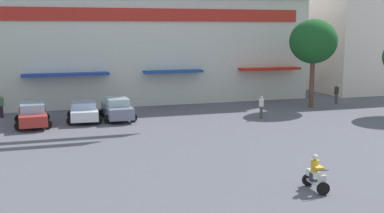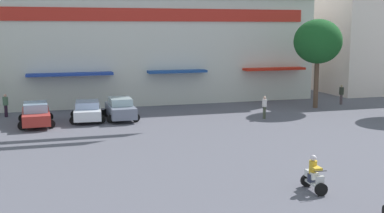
{
  "view_description": "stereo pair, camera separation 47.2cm",
  "coord_description": "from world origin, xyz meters",
  "px_view_note": "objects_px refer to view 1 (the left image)",
  "views": [
    {
      "loc": [
        -6.54,
        -9.51,
        6.56
      ],
      "look_at": [
        0.63,
        13.12,
        2.67
      ],
      "focal_mm": 45.04,
      "sensor_mm": 36.0,
      "label": 1
    },
    {
      "loc": [
        -6.09,
        -9.65,
        6.56
      ],
      "look_at": [
        0.63,
        13.12,
        2.67
      ],
      "focal_mm": 45.04,
      "sensor_mm": 36.0,
      "label": 2
    }
  ],
  "objects_px": {
    "parked_car_1": "(84,111)",
    "pedestrian_2": "(1,105)",
    "scooter_rider_4": "(316,176)",
    "pedestrian_1": "(336,93)",
    "plaza_tree_3": "(313,42)",
    "parked_car_2": "(117,109)",
    "parked_car_0": "(32,115)",
    "pedestrian_0": "(261,106)"
  },
  "relations": [
    {
      "from": "parked_car_1",
      "to": "pedestrian_1",
      "type": "xyz_separation_m",
      "value": [
        21.65,
        1.4,
        0.24
      ]
    },
    {
      "from": "parked_car_1",
      "to": "pedestrian_2",
      "type": "xyz_separation_m",
      "value": [
        -5.7,
        3.26,
        0.25
      ]
    },
    {
      "from": "parked_car_0",
      "to": "parked_car_1",
      "type": "height_order",
      "value": "parked_car_0"
    },
    {
      "from": "scooter_rider_4",
      "to": "pedestrian_1",
      "type": "relative_size",
      "value": 0.86
    },
    {
      "from": "parked_car_1",
      "to": "pedestrian_1",
      "type": "bearing_deg",
      "value": 3.69
    },
    {
      "from": "scooter_rider_4",
      "to": "parked_car_1",
      "type": "bearing_deg",
      "value": 113.21
    },
    {
      "from": "parked_car_0",
      "to": "pedestrian_1",
      "type": "distance_m",
      "value": 25.21
    },
    {
      "from": "parked_car_1",
      "to": "pedestrian_2",
      "type": "relative_size",
      "value": 2.34
    },
    {
      "from": "plaza_tree_3",
      "to": "parked_car_2",
      "type": "relative_size",
      "value": 1.76
    },
    {
      "from": "parked_car_2",
      "to": "pedestrian_0",
      "type": "distance_m",
      "value": 10.47
    },
    {
      "from": "pedestrian_0",
      "to": "plaza_tree_3",
      "type": "bearing_deg",
      "value": 27.92
    },
    {
      "from": "pedestrian_2",
      "to": "scooter_rider_4",
      "type": "bearing_deg",
      "value": -57.68
    },
    {
      "from": "pedestrian_2",
      "to": "parked_car_2",
      "type": "bearing_deg",
      "value": -22.67
    },
    {
      "from": "parked_car_0",
      "to": "scooter_rider_4",
      "type": "distance_m",
      "value": 20.48
    },
    {
      "from": "parked_car_2",
      "to": "scooter_rider_4",
      "type": "height_order",
      "value": "parked_car_2"
    },
    {
      "from": "parked_car_0",
      "to": "pedestrian_2",
      "type": "relative_size",
      "value": 2.57
    },
    {
      "from": "parked_car_0",
      "to": "parked_car_1",
      "type": "distance_m",
      "value": 3.54
    },
    {
      "from": "parked_car_1",
      "to": "pedestrian_0",
      "type": "bearing_deg",
      "value": -12.66
    },
    {
      "from": "pedestrian_0",
      "to": "pedestrian_1",
      "type": "xyz_separation_m",
      "value": [
        9.2,
        4.19,
        0.03
      ]
    },
    {
      "from": "pedestrian_0",
      "to": "pedestrian_1",
      "type": "distance_m",
      "value": 10.11
    },
    {
      "from": "parked_car_1",
      "to": "pedestrian_2",
      "type": "bearing_deg",
      "value": 150.22
    },
    {
      "from": "pedestrian_2",
      "to": "parked_car_0",
      "type": "bearing_deg",
      "value": -60.34
    },
    {
      "from": "parked_car_1",
      "to": "pedestrian_0",
      "type": "xyz_separation_m",
      "value": [
        12.45,
        -2.8,
        0.22
      ]
    },
    {
      "from": "parked_car_0",
      "to": "pedestrian_2",
      "type": "xyz_separation_m",
      "value": [
        -2.23,
        3.91,
        0.2
      ]
    },
    {
      "from": "parked_car_0",
      "to": "parked_car_1",
      "type": "relative_size",
      "value": 1.1
    },
    {
      "from": "parked_car_0",
      "to": "parked_car_2",
      "type": "height_order",
      "value": "parked_car_2"
    },
    {
      "from": "pedestrian_1",
      "to": "pedestrian_0",
      "type": "bearing_deg",
      "value": -155.49
    },
    {
      "from": "plaza_tree_3",
      "to": "pedestrian_0",
      "type": "relative_size",
      "value": 4.41
    },
    {
      "from": "parked_car_2",
      "to": "pedestrian_2",
      "type": "relative_size",
      "value": 2.41
    },
    {
      "from": "parked_car_0",
      "to": "parked_car_1",
      "type": "bearing_deg",
      "value": 10.59
    },
    {
      "from": "plaza_tree_3",
      "to": "parked_car_2",
      "type": "xyz_separation_m",
      "value": [
        -16.24,
        -0.55,
        -4.64
      ]
    },
    {
      "from": "plaza_tree_3",
      "to": "parked_car_2",
      "type": "height_order",
      "value": "plaza_tree_3"
    },
    {
      "from": "plaza_tree_3",
      "to": "parked_car_1",
      "type": "bearing_deg",
      "value": -178.61
    },
    {
      "from": "parked_car_0",
      "to": "scooter_rider_4",
      "type": "height_order",
      "value": "parked_car_0"
    },
    {
      "from": "pedestrian_2",
      "to": "pedestrian_0",
      "type": "bearing_deg",
      "value": -18.46
    },
    {
      "from": "pedestrian_1",
      "to": "scooter_rider_4",
      "type": "bearing_deg",
      "value": -126.04
    },
    {
      "from": "parked_car_2",
      "to": "pedestrian_2",
      "type": "xyz_separation_m",
      "value": [
        -8.04,
        3.36,
        0.18
      ]
    },
    {
      "from": "parked_car_0",
      "to": "parked_car_1",
      "type": "xyz_separation_m",
      "value": [
        3.47,
        0.65,
        -0.05
      ]
    },
    {
      "from": "pedestrian_1",
      "to": "pedestrian_2",
      "type": "height_order",
      "value": "pedestrian_2"
    },
    {
      "from": "plaza_tree_3",
      "to": "scooter_rider_4",
      "type": "bearing_deg",
      "value": -120.85
    },
    {
      "from": "plaza_tree_3",
      "to": "parked_car_0",
      "type": "distance_m",
      "value": 22.57
    },
    {
      "from": "plaza_tree_3",
      "to": "parked_car_1",
      "type": "height_order",
      "value": "plaza_tree_3"
    }
  ]
}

